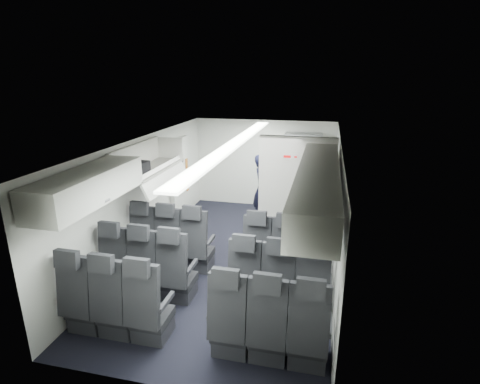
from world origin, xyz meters
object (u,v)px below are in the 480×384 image
at_px(seat_row_mid, 211,280).
at_px(seat_row_rear, 188,318).
at_px(galley_unit, 301,174).
at_px(flight_attendant, 262,189).
at_px(seat_row_front, 227,252).
at_px(boarding_door, 180,180).
at_px(carry_on_bag, 136,168).

xyz_separation_m(seat_row_mid, seat_row_rear, (0.00, -0.90, 0.00)).
height_order(seat_row_mid, galley_unit, galley_unit).
bearing_deg(flight_attendant, galley_unit, -59.55).
xyz_separation_m(seat_row_front, seat_row_rear, (0.00, -1.80, 0.00)).
height_order(seat_row_front, boarding_door, boarding_door).
height_order(seat_row_front, carry_on_bag, carry_on_bag).
height_order(galley_unit, carry_on_bag, galley_unit).
bearing_deg(seat_row_front, carry_on_bag, -174.83).
bearing_deg(seat_row_rear, seat_row_front, 90.00).
relative_size(seat_row_mid, boarding_door, 1.79).
relative_size(seat_row_front, seat_row_rear, 1.00).
bearing_deg(carry_on_bag, galley_unit, 61.70).
distance_m(seat_row_mid, flight_attendant, 3.28).
height_order(seat_row_mid, seat_row_rear, same).
xyz_separation_m(seat_row_mid, boarding_door, (-1.64, 2.99, 0.55)).
relative_size(seat_row_rear, carry_on_bag, 8.88).
bearing_deg(flight_attendant, boarding_door, 79.97).
bearing_deg(seat_row_front, boarding_door, 128.16).
distance_m(seat_row_front, galley_unit, 3.43).
distance_m(seat_row_front, seat_row_rear, 1.80).
xyz_separation_m(seat_row_rear, galley_unit, (0.95, 5.05, 0.55)).
distance_m(boarding_door, flight_attendant, 1.83).
height_order(seat_row_rear, carry_on_bag, carry_on_bag).
distance_m(seat_row_rear, carry_on_bag, 2.60).
xyz_separation_m(seat_row_front, carry_on_bag, (-1.45, -0.13, 1.37)).
bearing_deg(galley_unit, seat_row_rear, -100.65).
height_order(seat_row_front, seat_row_rear, same).
bearing_deg(galley_unit, carry_on_bag, -125.33).
distance_m(flight_attendant, carry_on_bag, 3.13).
bearing_deg(seat_row_mid, boarding_door, 118.77).
bearing_deg(seat_row_rear, flight_attendant, 87.70).
height_order(seat_row_mid, carry_on_bag, carry_on_bag).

